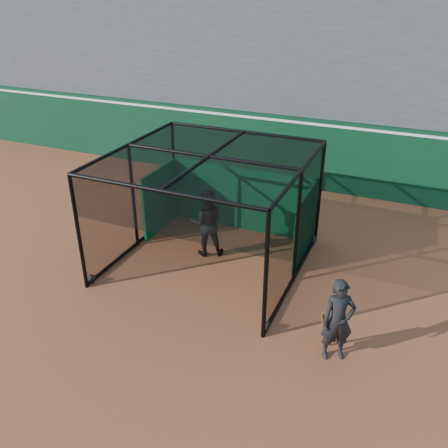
% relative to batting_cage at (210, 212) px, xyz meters
% --- Properties ---
extents(ground, '(120.00, 120.00, 0.00)m').
position_rel_batting_cage_xyz_m(ground, '(-0.30, -2.37, -1.46)').
color(ground, brown).
rests_on(ground, ground).
extents(outfield_wall, '(50.00, 0.50, 2.50)m').
position_rel_batting_cage_xyz_m(outfield_wall, '(-0.30, 6.13, -0.17)').
color(outfield_wall, '#09341C').
rests_on(outfield_wall, ground).
extents(grandstand, '(50.00, 7.85, 8.95)m').
position_rel_batting_cage_xyz_m(grandstand, '(-0.30, 9.90, 3.02)').
color(grandstand, '#4C4C4F').
rests_on(grandstand, ground).
extents(batting_cage, '(4.63, 4.61, 2.93)m').
position_rel_batting_cage_xyz_m(batting_cage, '(0.00, 0.00, 0.00)').
color(batting_cage, black).
rests_on(batting_cage, ground).
extents(batter, '(1.13, 1.04, 1.87)m').
position_rel_batting_cage_xyz_m(batter, '(-0.27, 0.36, -0.53)').
color(batter, black).
rests_on(batter, ground).
extents(on_deck_player, '(0.76, 0.67, 1.75)m').
position_rel_batting_cage_xyz_m(on_deck_player, '(3.74, -2.26, -0.59)').
color(on_deck_player, black).
rests_on(on_deck_player, ground).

